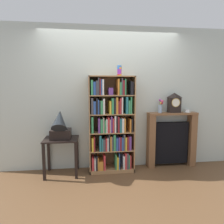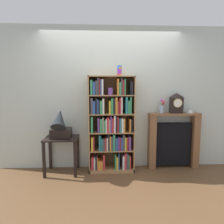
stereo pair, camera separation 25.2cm
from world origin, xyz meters
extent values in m
cube|color=brown|center=(0.00, 0.00, -0.01)|extent=(7.46, 6.40, 0.02)
cube|color=beige|center=(0.14, 0.30, 1.30)|extent=(4.46, 0.08, 2.60)
cube|color=#A87A4C|center=(-0.39, 0.10, 0.85)|extent=(0.02, 0.33, 1.70)
cube|color=#A87A4C|center=(0.39, 0.10, 0.85)|extent=(0.02, 0.33, 1.70)
cube|color=brown|center=(0.00, 0.26, 0.85)|extent=(0.80, 0.01, 1.70)
cube|color=#A87A4C|center=(0.00, 0.10, 1.69)|extent=(0.80, 0.33, 0.02)
cube|color=#A87A4C|center=(0.00, 0.10, 0.03)|extent=(0.80, 0.33, 0.06)
cube|color=#C63338|center=(-0.34, 0.05, 0.17)|extent=(0.04, 0.22, 0.23)
cube|color=white|center=(-0.30, 0.08, 0.17)|extent=(0.02, 0.28, 0.22)
cube|color=black|center=(-0.27, 0.05, 0.19)|extent=(0.02, 0.22, 0.26)
cube|color=orange|center=(-0.25, 0.07, 0.17)|extent=(0.02, 0.25, 0.22)
cube|color=orange|center=(-0.20, 0.06, 0.14)|extent=(0.08, 0.24, 0.16)
cube|color=#C63338|center=(-0.14, 0.05, 0.19)|extent=(0.03, 0.23, 0.26)
cube|color=#388E56|center=(0.06, 0.07, 0.20)|extent=(0.02, 0.26, 0.27)
cube|color=gold|center=(0.10, 0.07, 0.17)|extent=(0.03, 0.27, 0.22)
cube|color=#2D519E|center=(0.12, 0.07, 0.20)|extent=(0.02, 0.26, 0.28)
cube|color=white|center=(0.21, 0.08, 0.18)|extent=(0.03, 0.28, 0.23)
cube|color=#C63338|center=(0.24, 0.05, 0.20)|extent=(0.03, 0.23, 0.29)
cube|color=#424247|center=(0.27, 0.07, 0.20)|extent=(0.03, 0.26, 0.28)
cube|color=#388E56|center=(0.30, 0.08, 0.19)|extent=(0.02, 0.28, 0.25)
cube|color=#C63338|center=(0.33, 0.05, 0.18)|extent=(0.02, 0.23, 0.24)
cube|color=#A87A4C|center=(0.00, 0.10, 0.39)|extent=(0.76, 0.31, 0.02)
cube|color=gold|center=(-0.34, 0.06, 0.52)|extent=(0.03, 0.24, 0.24)
cube|color=maroon|center=(-0.31, 0.07, 0.53)|extent=(0.02, 0.26, 0.25)
cube|color=teal|center=(-0.21, 0.08, 0.54)|extent=(0.03, 0.28, 0.27)
cube|color=teal|center=(-0.17, 0.05, 0.51)|extent=(0.02, 0.23, 0.22)
cube|color=#424247|center=(-0.14, 0.07, 0.51)|extent=(0.04, 0.26, 0.22)
cube|color=#C63338|center=(-0.11, 0.08, 0.52)|extent=(0.02, 0.28, 0.23)
cube|color=white|center=(-0.08, 0.06, 0.52)|extent=(0.02, 0.24, 0.23)
cube|color=black|center=(-0.05, 0.05, 0.55)|extent=(0.02, 0.22, 0.29)
cube|color=orange|center=(-0.03, 0.07, 0.53)|extent=(0.02, 0.26, 0.26)
cube|color=#424247|center=(0.00, 0.06, 0.53)|extent=(0.03, 0.24, 0.25)
cube|color=#388E56|center=(0.04, 0.08, 0.54)|extent=(0.04, 0.27, 0.28)
cube|color=#2D519E|center=(0.08, 0.07, 0.52)|extent=(0.04, 0.26, 0.23)
cube|color=#663884|center=(0.12, 0.06, 0.52)|extent=(0.03, 0.25, 0.24)
cube|color=maroon|center=(0.15, 0.05, 0.52)|extent=(0.02, 0.22, 0.24)
cube|color=#2D519E|center=(0.18, 0.05, 0.52)|extent=(0.03, 0.23, 0.23)
cube|color=#424247|center=(0.21, 0.06, 0.54)|extent=(0.03, 0.25, 0.28)
cube|color=gold|center=(0.24, 0.07, 0.52)|extent=(0.03, 0.27, 0.23)
cube|color=maroon|center=(0.27, 0.06, 0.52)|extent=(0.03, 0.24, 0.24)
cube|color=#663884|center=(0.31, 0.07, 0.52)|extent=(0.04, 0.27, 0.24)
cube|color=#A87A4C|center=(0.00, 0.10, 0.72)|extent=(0.76, 0.31, 0.02)
cube|color=#388E56|center=(-0.34, 0.05, 0.87)|extent=(0.03, 0.23, 0.28)
cube|color=#663884|center=(-0.23, 0.07, 0.85)|extent=(0.03, 0.26, 0.25)
cube|color=#388E56|center=(-0.18, 0.06, 0.85)|extent=(0.04, 0.25, 0.24)
cube|color=#B2A893|center=(-0.15, 0.08, 0.86)|extent=(0.02, 0.28, 0.26)
cube|color=#388E56|center=(-0.12, 0.06, 0.84)|extent=(0.02, 0.24, 0.22)
cube|color=white|center=(-0.10, 0.07, 0.85)|extent=(0.02, 0.26, 0.24)
cube|color=#C63338|center=(-0.06, 0.07, 0.86)|extent=(0.03, 0.26, 0.27)
cube|color=#B2A893|center=(-0.04, 0.08, 0.84)|extent=(0.02, 0.28, 0.23)
cube|color=#663884|center=(-0.01, 0.07, 0.87)|extent=(0.02, 0.26, 0.28)
cube|color=#C63338|center=(0.02, 0.07, 0.85)|extent=(0.02, 0.26, 0.25)
cube|color=white|center=(0.05, 0.08, 0.87)|extent=(0.03, 0.29, 0.29)
cube|color=black|center=(0.08, 0.08, 0.87)|extent=(0.02, 0.29, 0.29)
cube|color=maroon|center=(0.11, 0.07, 0.86)|extent=(0.03, 0.26, 0.27)
cube|color=teal|center=(0.15, 0.05, 0.85)|extent=(0.03, 0.23, 0.24)
cube|color=white|center=(0.18, 0.07, 0.85)|extent=(0.03, 0.25, 0.24)
cube|color=orange|center=(0.22, 0.06, 0.85)|extent=(0.03, 0.25, 0.24)
cube|color=orange|center=(0.32, 0.06, 0.84)|extent=(0.02, 0.24, 0.23)
cube|color=black|center=(0.35, 0.06, 0.85)|extent=(0.02, 0.24, 0.24)
cube|color=#A87A4C|center=(0.00, 0.10, 1.04)|extent=(0.76, 0.31, 0.02)
cube|color=#424247|center=(-0.34, 0.07, 1.19)|extent=(0.04, 0.26, 0.28)
cube|color=#2D519E|center=(-0.30, 0.08, 1.16)|extent=(0.04, 0.29, 0.22)
cube|color=black|center=(-0.26, 0.06, 1.19)|extent=(0.03, 0.25, 0.27)
cube|color=#2D519E|center=(-0.24, 0.06, 1.18)|extent=(0.02, 0.24, 0.25)
cube|color=black|center=(-0.21, 0.06, 1.17)|extent=(0.02, 0.24, 0.23)
cube|color=#388E56|center=(-0.18, 0.06, 1.17)|extent=(0.04, 0.24, 0.23)
cube|color=white|center=(-0.14, 0.07, 1.18)|extent=(0.03, 0.26, 0.26)
cube|color=gold|center=(-0.03, 0.07, 1.16)|extent=(0.03, 0.27, 0.22)
cube|color=#388E56|center=(0.01, 0.06, 1.19)|extent=(0.03, 0.24, 0.27)
cube|color=black|center=(0.04, 0.06, 1.19)|extent=(0.03, 0.24, 0.27)
cube|color=orange|center=(0.08, 0.08, 1.19)|extent=(0.04, 0.28, 0.28)
cube|color=maroon|center=(0.11, 0.08, 1.16)|extent=(0.02, 0.28, 0.22)
cube|color=#C63338|center=(0.14, 0.05, 1.19)|extent=(0.02, 0.23, 0.27)
cube|color=white|center=(0.17, 0.07, 1.19)|extent=(0.02, 0.27, 0.29)
cube|color=teal|center=(0.25, 0.07, 1.20)|extent=(0.04, 0.26, 0.29)
cube|color=#388E56|center=(0.29, 0.05, 1.17)|extent=(0.03, 0.23, 0.23)
cube|color=#388E56|center=(0.33, 0.06, 1.20)|extent=(0.02, 0.24, 0.29)
cube|color=#A87A4C|center=(0.00, 0.10, 1.37)|extent=(0.76, 0.31, 0.02)
cube|color=#388E56|center=(-0.34, 0.08, 1.50)|extent=(0.03, 0.29, 0.25)
cube|color=#2D519E|center=(-0.30, 0.07, 1.49)|extent=(0.04, 0.26, 0.22)
cube|color=#424247|center=(-0.26, 0.07, 1.50)|extent=(0.03, 0.27, 0.24)
cube|color=#424247|center=(-0.23, 0.08, 1.52)|extent=(0.02, 0.28, 0.29)
cube|color=maroon|center=(-0.20, 0.06, 1.51)|extent=(0.02, 0.24, 0.27)
cube|color=#2D519E|center=(-0.18, 0.06, 1.51)|extent=(0.02, 0.25, 0.26)
cube|color=white|center=(-0.16, 0.05, 1.51)|extent=(0.03, 0.23, 0.26)
cube|color=#663884|center=(-0.02, 0.06, 1.44)|extent=(0.07, 0.24, 0.12)
cube|color=orange|center=(0.10, 0.08, 1.51)|extent=(0.03, 0.28, 0.27)
cube|color=#388E56|center=(0.14, 0.08, 1.48)|extent=(0.03, 0.28, 0.22)
cube|color=#424247|center=(0.17, 0.05, 1.52)|extent=(0.02, 0.23, 0.28)
cube|color=maroon|center=(0.19, 0.07, 1.50)|extent=(0.03, 0.26, 0.25)
cube|color=#388E56|center=(0.22, 0.08, 1.51)|extent=(0.02, 0.29, 0.27)
cube|color=black|center=(0.32, 0.06, 1.49)|extent=(0.02, 0.24, 0.24)
cube|color=black|center=(0.35, 0.06, 1.49)|extent=(0.02, 0.24, 0.22)
cylinder|color=orange|center=(0.14, 0.08, 1.74)|extent=(0.07, 0.07, 0.09)
cylinder|color=red|center=(0.14, 0.08, 1.76)|extent=(0.07, 0.07, 0.09)
cylinder|color=purple|center=(0.14, 0.08, 1.78)|extent=(0.07, 0.07, 0.09)
cylinder|color=green|center=(0.14, 0.08, 1.79)|extent=(0.07, 0.07, 0.09)
cylinder|color=orange|center=(0.14, 0.08, 1.81)|extent=(0.07, 0.07, 0.09)
cylinder|color=black|center=(0.14, 0.08, 1.82)|extent=(0.07, 0.07, 0.09)
cylinder|color=blue|center=(0.14, 0.08, 1.84)|extent=(0.07, 0.07, 0.09)
cube|color=black|center=(-0.88, 0.03, 0.63)|extent=(0.58, 0.46, 0.02)
cube|color=black|center=(-1.13, -0.17, 0.31)|extent=(0.04, 0.04, 0.61)
cube|color=black|center=(-0.62, -0.17, 0.31)|extent=(0.04, 0.04, 0.61)
cube|color=black|center=(-1.13, 0.23, 0.31)|extent=(0.04, 0.04, 0.61)
cube|color=black|center=(-0.62, 0.23, 0.31)|extent=(0.04, 0.04, 0.61)
cube|color=black|center=(-0.88, 0.03, 0.72)|extent=(0.34, 0.28, 0.16)
cylinder|color=black|center=(-0.88, 0.03, 0.80)|extent=(0.24, 0.24, 0.01)
cylinder|color=#1E2328|center=(-0.88, -0.01, 0.83)|extent=(0.03, 0.03, 0.06)
cone|color=#1E2328|center=(-0.88, -0.08, 0.99)|extent=(0.25, 0.41, 0.42)
cube|color=brown|center=(1.16, 0.16, 1.02)|extent=(0.93, 0.20, 0.04)
cube|color=brown|center=(0.76, 0.16, 0.50)|extent=(0.12, 0.18, 1.00)
cube|color=brown|center=(1.57, 0.16, 0.50)|extent=(0.12, 0.18, 1.00)
cube|color=black|center=(1.16, 0.19, 0.45)|extent=(0.65, 0.10, 0.80)
cube|color=black|center=(1.19, 0.16, 1.18)|extent=(0.22, 0.13, 0.28)
pyramid|color=black|center=(1.19, 0.16, 1.36)|extent=(0.22, 0.13, 0.09)
cylinder|color=silver|center=(1.19, 0.09, 1.23)|extent=(0.15, 0.01, 0.15)
torus|color=#B79347|center=(1.19, 0.09, 1.23)|extent=(0.17, 0.01, 0.17)
cylinder|color=#99B2D1|center=(0.92, 0.16, 1.11)|extent=(0.07, 0.07, 0.15)
cylinder|color=#4C753D|center=(0.92, 0.18, 1.16)|extent=(0.02, 0.04, 0.22)
sphere|color=#B24CB7|center=(0.93, 0.20, 1.27)|extent=(0.05, 0.05, 0.05)
cylinder|color=#4C753D|center=(0.93, 0.15, 1.13)|extent=(0.03, 0.01, 0.16)
sphere|color=red|center=(0.95, 0.16, 1.21)|extent=(0.04, 0.04, 0.04)
cylinder|color=#4C753D|center=(0.93, 0.15, 1.15)|extent=(0.03, 0.04, 0.20)
sphere|color=#EA4275|center=(0.94, 0.13, 1.25)|extent=(0.04, 0.04, 0.04)
cylinder|color=#4C753D|center=(0.94, 0.18, 1.13)|extent=(0.03, 0.03, 0.16)
sphere|color=yellow|center=(0.95, 0.20, 1.21)|extent=(0.05, 0.05, 0.05)
cylinder|color=white|center=(1.45, 0.16, 1.04)|extent=(0.13, 0.13, 0.01)
cylinder|color=white|center=(1.45, 0.16, 1.07)|extent=(0.08, 0.08, 0.05)
torus|color=white|center=(1.49, 0.16, 1.07)|extent=(0.04, 0.01, 0.04)
camera|label=1|loc=(-0.41, -3.35, 1.51)|focal=31.69mm
camera|label=2|loc=(-0.16, -3.37, 1.51)|focal=31.69mm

